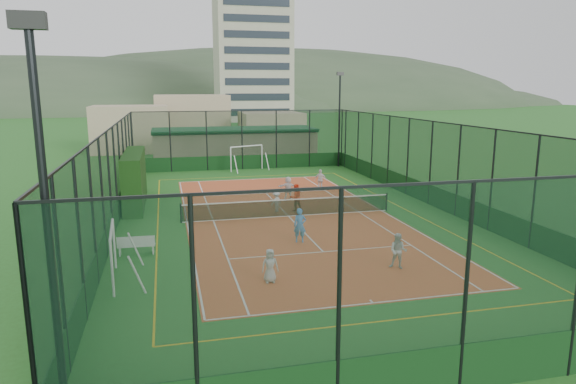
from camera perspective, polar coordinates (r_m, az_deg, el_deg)
The scene contains 21 objects.
ground at distance 28.22m, azimuth 0.06°, elevation -2.72°, with size 300.00×300.00×0.00m, color #2B6321.
court_slab at distance 28.22m, azimuth 0.06°, elevation -2.71°, with size 11.17×23.97×0.01m, color #CC542D.
tennis_net at distance 28.09m, azimuth 0.06°, elevation -1.68°, with size 11.67×0.12×1.06m, color black, non-canonical shape.
perimeter_fence at distance 27.70m, azimuth 0.06°, elevation 2.29°, with size 18.12×34.12×5.00m, color black, non-canonical shape.
floodlight_sw at distance 10.61m, azimuth -24.99°, elevation -5.14°, with size 0.60×0.26×8.25m, color black, non-canonical shape.
floodlight_ne at distance 45.80m, azimuth 5.72°, elevation 7.97°, with size 0.60×0.26×8.25m, color black, non-canonical shape.
clubhouse at distance 49.30m, azimuth -5.96°, elevation 5.24°, with size 15.20×7.20×3.15m, color tan, non-canonical shape.
apartment_tower at distance 110.42m, azimuth -4.00°, elevation 15.74°, with size 15.00×12.00×30.00m, color beige.
distant_hills at distance 176.83m, azimuth -11.54°, elevation 9.11°, with size 200.00×60.00×24.00m, color #384C33, non-canonical shape.
hedge_left at distance 32.08m, azimuth -16.68°, elevation 1.42°, with size 1.09×7.24×3.17m, color black.
white_bench at distance 22.70m, azimuth -16.50°, elevation -5.65°, with size 1.55×0.43×0.87m, color white, non-canonical shape.
futsal_goal_near at distance 19.77m, azimuth -18.85°, elevation -6.70°, with size 0.89×3.06×1.97m, color white, non-canonical shape.
futsal_goal_far at distance 43.83m, azimuth -4.61°, elevation 3.76°, with size 3.20×0.93×2.06m, color white, non-canonical shape.
child_near_left at distance 18.76m, azimuth -2.01°, elevation -8.18°, with size 0.61×0.40×1.25m, color silver.
child_near_mid at distance 23.42m, azimuth 1.33°, elevation -3.72°, with size 0.57×0.38×1.57m, color #467EC7.
child_near_right at distance 20.54m, azimuth 12.15°, elevation -6.43°, with size 0.69×0.54×1.41m, color silver.
child_far_left at distance 29.12m, azimuth -1.31°, elevation -1.06°, with size 0.76×0.44×1.18m, color white.
child_far_right at distance 35.24m, azimuth 3.63°, elevation 1.36°, with size 0.85×0.35×1.45m, color silver.
child_far_back at distance 32.48m, azimuth 0.02°, elevation 0.49°, with size 1.32×0.42×1.43m, color silver.
coach at distance 29.34m, azimuth 0.84°, elevation -0.61°, with size 0.75×0.58×1.54m, color red.
tennis_balls at distance 29.36m, azimuth 0.08°, elevation -2.07°, with size 5.77×1.24×0.07m.
Camera 1 is at (-6.40, -26.58, 6.98)m, focal length 32.00 mm.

